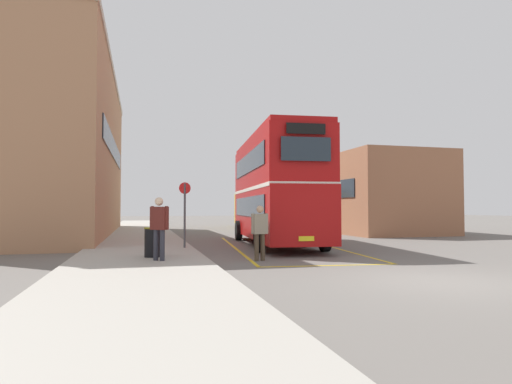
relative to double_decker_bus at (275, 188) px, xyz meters
name	(u,v)px	position (x,y,z in m)	size (l,w,h in m)	color
ground_plane	(264,238)	(0.69, 4.33, -2.51)	(135.60, 135.60, 0.00)	#66605B
sidewalk_left	(140,236)	(-5.81, 6.73, -2.44)	(4.00, 57.60, 0.14)	#A39E93
brick_building_left	(61,153)	(-10.35, 9.21, 2.39)	(5.99, 21.32, 9.79)	#AD7A56
depot_building_right	(363,195)	(9.28, 9.09, 0.04)	(6.25, 12.42, 5.11)	#9E6647
double_decker_bus	(275,188)	(0.00, 0.00, 0.00)	(3.48, 10.20, 4.75)	black
single_deck_bus	(264,208)	(3.89, 15.43, -0.87)	(3.27, 8.87, 3.02)	black
pedestrian_boarding	(260,229)	(-2.19, -5.39, -1.52)	(0.56, 0.34, 1.71)	#473828
pedestrian_waiting_near	(159,223)	(-5.26, -5.71, -1.31)	(0.53, 0.51, 1.81)	#2D2D38
litter_bin	(153,242)	(-5.40, -4.72, -1.92)	(0.55, 0.55, 0.91)	black
bus_stop_sign	(185,208)	(-4.16, -1.78, -0.87)	(0.44, 0.08, 2.47)	#4C4C51
bay_marking_yellow	(287,249)	(-0.09, -1.88, -2.51)	(5.31, 12.40, 0.01)	gold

